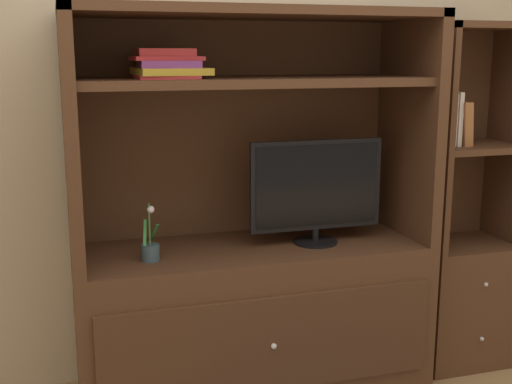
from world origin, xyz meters
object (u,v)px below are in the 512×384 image
object	(u,v)px
magazine_stack	(168,64)
bookshelf_tall	(462,253)
media_console	(252,277)
potted_plant	(150,249)
upright_book_row	(451,121)
tv_monitor	(316,189)

from	to	relation	value
magazine_stack	bookshelf_tall	size ratio (longest dim) A/B	0.20
media_console	potted_plant	world-z (taller)	media_console
media_console	upright_book_row	xyz separation A→B (m)	(0.96, -0.01, 0.67)
upright_book_row	magazine_stack	bearing A→B (deg)	-179.96
tv_monitor	upright_book_row	world-z (taller)	upright_book_row
tv_monitor	upright_book_row	size ratio (longest dim) A/B	2.42
tv_monitor	potted_plant	world-z (taller)	tv_monitor
bookshelf_tall	magazine_stack	bearing A→B (deg)	-179.58
tv_monitor	media_console	bearing A→B (deg)	169.86
media_console	bookshelf_tall	distance (m)	1.08
magazine_stack	upright_book_row	distance (m)	1.34
magazine_stack	media_console	bearing A→B (deg)	1.23
upright_book_row	media_console	bearing A→B (deg)	179.60
magazine_stack	bookshelf_tall	xyz separation A→B (m)	(1.43, 0.01, -0.92)
bookshelf_tall	tv_monitor	bearing A→B (deg)	-176.23
potted_plant	upright_book_row	distance (m)	1.50
media_console	magazine_stack	world-z (taller)	media_console
tv_monitor	magazine_stack	distance (m)	0.83
potted_plant	magazine_stack	bearing A→B (deg)	37.86
potted_plant	magazine_stack	world-z (taller)	magazine_stack
tv_monitor	potted_plant	bearing A→B (deg)	-176.98
media_console	potted_plant	xyz separation A→B (m)	(-0.46, -0.09, 0.20)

